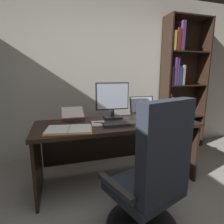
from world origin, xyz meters
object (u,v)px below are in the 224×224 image
at_px(coffee_mug, 173,113).
at_px(monitor, 112,101).
at_px(computer_mouse, 146,121).
at_px(pen, 100,123).
at_px(laptop, 145,112).
at_px(notepad, 98,123).
at_px(bookshelf, 179,88).
at_px(reading_stand_with_book, 73,114).
at_px(open_binder, 69,129).
at_px(desk, 115,136).
at_px(office_chair, 152,183).
at_px(keyboard, 121,124).

bearing_deg(coffee_mug, monitor, 166.36).
height_order(computer_mouse, pen, computer_mouse).
distance_m(monitor, coffee_mug, 0.81).
height_order(monitor, laptop, monitor).
height_order(notepad, pen, pen).
xyz_separation_m(bookshelf, reading_stand_with_book, (-1.87, -0.47, -0.26)).
bearing_deg(computer_mouse, open_binder, -176.72).
xyz_separation_m(desk, coffee_mug, (0.78, -0.04, 0.25)).
bearing_deg(office_chair, desk, 71.12).
bearing_deg(laptop, coffee_mug, -32.21).
bearing_deg(notepad, open_binder, -153.98).
xyz_separation_m(office_chair, open_binder, (-0.56, 0.68, 0.28)).
distance_m(laptop, notepad, 0.74).
bearing_deg(coffee_mug, computer_mouse, -161.46).
bearing_deg(keyboard, reading_stand_with_book, 140.67).
distance_m(notepad, coffee_mug, 1.01).
relative_size(monitor, coffee_mug, 4.21).
bearing_deg(desk, laptop, 17.54).
height_order(bookshelf, open_binder, bookshelf).
xyz_separation_m(monitor, laptop, (0.46, 0.01, -0.17)).
relative_size(desk, office_chair, 1.65).
bearing_deg(reading_stand_with_book, bookshelf, 14.02).
relative_size(keyboard, notepad, 2.00).
bearing_deg(keyboard, open_binder, -175.01).
bearing_deg(notepad, desk, 20.73).
bearing_deg(pen, laptop, 19.09).
relative_size(bookshelf, monitor, 4.91).
relative_size(open_binder, coffee_mug, 4.62).
distance_m(laptop, computer_mouse, 0.39).
relative_size(office_chair, computer_mouse, 10.87).
xyz_separation_m(bookshelf, laptop, (-0.91, -0.52, -0.27)).
xyz_separation_m(reading_stand_with_book, pen, (0.28, -0.29, -0.06)).
xyz_separation_m(bookshelf, monitor, (-1.37, -0.53, -0.10)).
xyz_separation_m(laptop, notepad, (-0.70, -0.24, -0.05)).
bearing_deg(coffee_mug, reading_stand_with_book, 168.92).
bearing_deg(notepad, monitor, 44.21).
height_order(bookshelf, office_chair, bookshelf).
xyz_separation_m(office_chair, notepad, (-0.23, 0.84, 0.27)).
bearing_deg(open_binder, laptop, 30.48).
xyz_separation_m(open_binder, notepad, (0.34, 0.16, -0.01)).
height_order(office_chair, pen, office_chair).
height_order(desk, keyboard, keyboard).
xyz_separation_m(monitor, notepad, (-0.24, -0.23, -0.22)).
xyz_separation_m(keyboard, reading_stand_with_book, (-0.49, 0.41, 0.06)).
relative_size(monitor, computer_mouse, 4.36).
xyz_separation_m(reading_stand_with_book, open_binder, (-0.08, -0.46, -0.06)).
relative_size(laptop, computer_mouse, 3.43).
height_order(bookshelf, reading_stand_with_book, bookshelf).
relative_size(reading_stand_with_book, coffee_mug, 2.61).
bearing_deg(desk, coffee_mug, -3.11).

